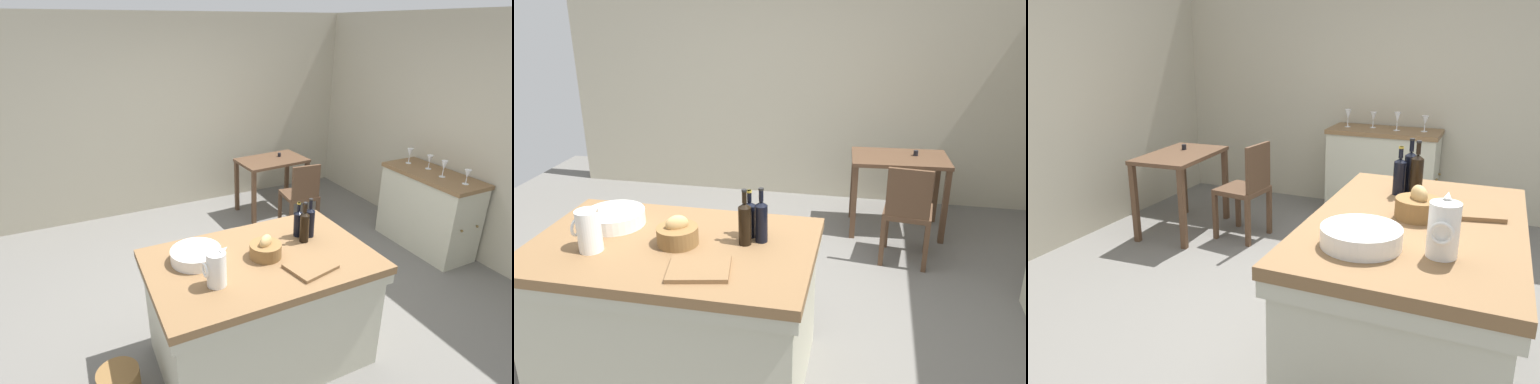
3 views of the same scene
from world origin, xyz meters
TOP-DOWN VIEW (x-y plane):
  - ground_plane at (0.00, 0.00)m, footprint 6.76×6.76m
  - wall_back at (0.00, 2.60)m, footprint 5.32×0.12m
  - wall_right at (2.60, 0.00)m, footprint 0.12×5.20m
  - island_table at (-0.25, -0.60)m, footprint 1.62×1.03m
  - side_cabinet at (2.26, 0.12)m, footprint 0.52×1.12m
  - writing_desk at (1.09, 1.78)m, footprint 0.93×0.62m
  - wooden_chair at (1.16, 1.11)m, footprint 0.44×0.44m
  - pitcher at (-0.65, -0.77)m, footprint 0.17×0.13m
  - wash_bowl at (-0.68, -0.43)m, footprint 0.36×0.36m
  - bread_basket at (-0.21, -0.60)m, footprint 0.23×0.23m
  - cutting_board at (0.00, -0.86)m, footprint 0.36×0.31m
  - wine_bottle_dark at (0.24, -0.48)m, footprint 0.07×0.07m
  - wine_bottle_amber at (0.16, -0.43)m, footprint 0.07×0.07m
  - wine_bottle_green at (0.16, -0.53)m, footprint 0.07×0.07m
  - wine_glass_far_left at (2.29, -0.26)m, footprint 0.07×0.07m
  - wine_glass_left at (2.24, -0.00)m, footprint 0.07×0.07m
  - wine_glass_middle at (2.32, 0.26)m, footprint 0.07×0.07m
  - wine_glass_right at (2.26, 0.51)m, footprint 0.07×0.07m

SIDE VIEW (x-z plane):
  - ground_plane at x=0.00m, z-range 0.00..0.00m
  - side_cabinet at x=2.26m, z-range 0.00..0.92m
  - island_table at x=-0.25m, z-range 0.03..0.93m
  - wooden_chair at x=1.16m, z-range 0.04..0.93m
  - writing_desk at x=1.09m, z-range 0.23..1.04m
  - cutting_board at x=0.00m, z-range 0.89..0.92m
  - wash_bowl at x=-0.68m, z-range 0.89..0.98m
  - bread_basket at x=-0.21m, z-range 0.87..1.04m
  - wine_bottle_amber at x=0.16m, z-range 0.87..1.15m
  - pitcher at x=-0.65m, z-range 0.88..1.15m
  - wine_glass_far_left at x=2.29m, z-range 0.94..1.10m
  - wine_glass_middle at x=2.32m, z-range 0.94..1.11m
  - wine_bottle_dark at x=0.24m, z-range 0.86..1.19m
  - wine_bottle_green at x=0.16m, z-range 0.86..1.19m
  - wine_glass_right at x=2.26m, z-range 0.95..1.13m
  - wine_glass_left at x=2.24m, z-range 0.95..1.13m
  - wall_back at x=0.00m, z-range 0.00..2.60m
  - wall_right at x=2.60m, z-range 0.00..2.60m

